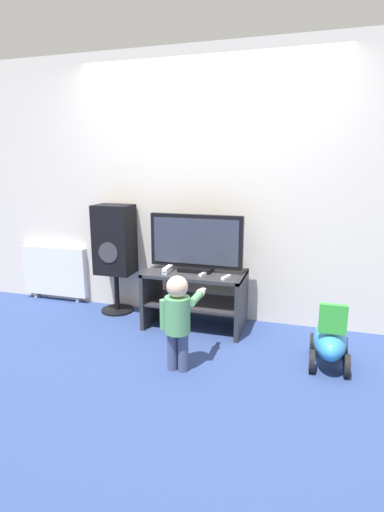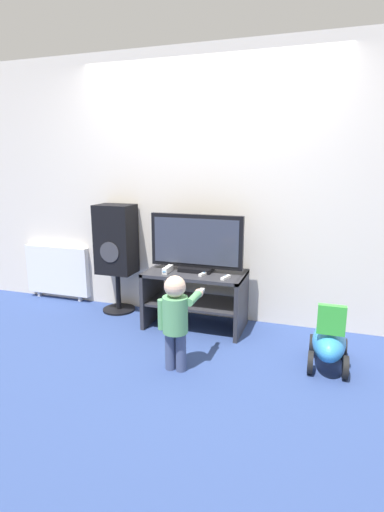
{
  "view_description": "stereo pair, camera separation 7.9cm",
  "coord_description": "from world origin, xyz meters",
  "px_view_note": "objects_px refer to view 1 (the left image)",
  "views": [
    {
      "loc": [
        1.03,
        -3.2,
        1.54
      ],
      "look_at": [
        0.0,
        0.16,
        0.72
      ],
      "focal_mm": 28.0,
      "sensor_mm": 36.0,
      "label": 1
    },
    {
      "loc": [
        1.11,
        -3.18,
        1.54
      ],
      "look_at": [
        0.0,
        0.16,
        0.72
      ],
      "focal_mm": 28.0,
      "sensor_mm": 36.0,
      "label": 2
    }
  ],
  "objects_px": {
    "ride_on_toy": "(330,340)",
    "radiator": "(55,271)",
    "game_console": "(168,270)",
    "remote_primary": "(226,277)",
    "remote_secondary": "(204,274)",
    "speaker_tower": "(115,242)",
    "television": "(196,244)",
    "child": "(178,315)"
  },
  "relations": [
    {
      "from": "child",
      "to": "speaker_tower",
      "type": "height_order",
      "value": "speaker_tower"
    },
    {
      "from": "ride_on_toy",
      "to": "child",
      "type": "bearing_deg",
      "value": -159.48
    },
    {
      "from": "remote_primary",
      "to": "ride_on_toy",
      "type": "bearing_deg",
      "value": -17.72
    },
    {
      "from": "television",
      "to": "ride_on_toy",
      "type": "bearing_deg",
      "value": -20.18
    },
    {
      "from": "speaker_tower",
      "to": "child",
      "type": "bearing_deg",
      "value": -43.63
    },
    {
      "from": "remote_secondary",
      "to": "radiator",
      "type": "bearing_deg",
      "value": 169.19
    },
    {
      "from": "remote_primary",
      "to": "ride_on_toy",
      "type": "relative_size",
      "value": 0.24
    },
    {
      "from": "television",
      "to": "speaker_tower",
      "type": "distance_m",
      "value": 0.92
    },
    {
      "from": "radiator",
      "to": "child",
      "type": "bearing_deg",
      "value": -30.52
    },
    {
      "from": "speaker_tower",
      "to": "game_console",
      "type": "bearing_deg",
      "value": -20.31
    },
    {
      "from": "game_console",
      "to": "remote_primary",
      "type": "bearing_deg",
      "value": -3.66
    },
    {
      "from": "ride_on_toy",
      "to": "radiator",
      "type": "relative_size",
      "value": 0.71
    },
    {
      "from": "television",
      "to": "ride_on_toy",
      "type": "xyz_separation_m",
      "value": [
        1.21,
        -0.45,
        -0.6
      ]
    },
    {
      "from": "ride_on_toy",
      "to": "radiator",
      "type": "bearing_deg",
      "value": 166.88
    },
    {
      "from": "television",
      "to": "game_console",
      "type": "relative_size",
      "value": 4.95
    },
    {
      "from": "game_console",
      "to": "remote_secondary",
      "type": "xyz_separation_m",
      "value": [
        0.35,
        0.02,
        -0.02
      ]
    },
    {
      "from": "television",
      "to": "speaker_tower",
      "type": "height_order",
      "value": "speaker_tower"
    },
    {
      "from": "game_console",
      "to": "ride_on_toy",
      "type": "bearing_deg",
      "value": -12.42
    },
    {
      "from": "remote_primary",
      "to": "speaker_tower",
      "type": "height_order",
      "value": "speaker_tower"
    },
    {
      "from": "game_console",
      "to": "ride_on_toy",
      "type": "distance_m",
      "value": 1.53
    },
    {
      "from": "radiator",
      "to": "speaker_tower",
      "type": "bearing_deg",
      "value": -8.33
    },
    {
      "from": "ride_on_toy",
      "to": "radiator",
      "type": "distance_m",
      "value": 3.05
    },
    {
      "from": "television",
      "to": "speaker_tower",
      "type": "relative_size",
      "value": 0.78
    },
    {
      "from": "television",
      "to": "ride_on_toy",
      "type": "distance_m",
      "value": 1.43
    },
    {
      "from": "ride_on_toy",
      "to": "television",
      "type": "bearing_deg",
      "value": 159.82
    },
    {
      "from": "ride_on_toy",
      "to": "radiator",
      "type": "height_order",
      "value": "radiator"
    },
    {
      "from": "remote_primary",
      "to": "child",
      "type": "height_order",
      "value": "child"
    },
    {
      "from": "television",
      "to": "radiator",
      "type": "relative_size",
      "value": 1.11
    },
    {
      "from": "speaker_tower",
      "to": "radiator",
      "type": "bearing_deg",
      "value": 171.67
    },
    {
      "from": "ride_on_toy",
      "to": "remote_secondary",
      "type": "bearing_deg",
      "value": 163.08
    },
    {
      "from": "child",
      "to": "ride_on_toy",
      "type": "distance_m",
      "value": 1.19
    },
    {
      "from": "remote_secondary",
      "to": "speaker_tower",
      "type": "distance_m",
      "value": 1.06
    },
    {
      "from": "television",
      "to": "child",
      "type": "bearing_deg",
      "value": -82.17
    },
    {
      "from": "remote_primary",
      "to": "remote_secondary",
      "type": "xyz_separation_m",
      "value": [
        -0.22,
        0.05,
        0.0
      ]
    },
    {
      "from": "game_console",
      "to": "radiator",
      "type": "relative_size",
      "value": 0.22
    },
    {
      "from": "television",
      "to": "remote_secondary",
      "type": "distance_m",
      "value": 0.3
    },
    {
      "from": "remote_primary",
      "to": "speaker_tower",
      "type": "distance_m",
      "value": 1.28
    },
    {
      "from": "remote_secondary",
      "to": "ride_on_toy",
      "type": "bearing_deg",
      "value": -16.92
    },
    {
      "from": "game_console",
      "to": "remote_primary",
      "type": "distance_m",
      "value": 0.57
    },
    {
      "from": "remote_secondary",
      "to": "speaker_tower",
      "type": "xyz_separation_m",
      "value": [
        -1.02,
        0.23,
        0.19
      ]
    },
    {
      "from": "remote_primary",
      "to": "child",
      "type": "relative_size",
      "value": 0.18
    },
    {
      "from": "radiator",
      "to": "remote_secondary",
      "type": "bearing_deg",
      "value": -10.81
    }
  ]
}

